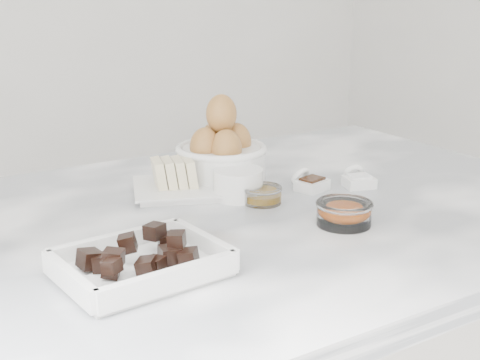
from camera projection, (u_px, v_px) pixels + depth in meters
name	position (u px, v px, depth m)	size (l,w,h in m)	color
marble_slab	(239.00, 222.00, 1.08)	(1.20, 0.80, 0.04)	white
chocolate_dish	(141.00, 259.00, 0.83)	(0.21, 0.17, 0.05)	white
butter_plate	(176.00, 182.00, 1.15)	(0.19, 0.19, 0.06)	white
sugar_ramekin	(238.00, 183.00, 1.13)	(0.08, 0.08, 0.05)	white
egg_bowl	(221.00, 154.00, 1.22)	(0.17, 0.17, 0.16)	white
honey_bowl	(262.00, 194.00, 1.11)	(0.07, 0.07, 0.03)	white
zest_bowl	(344.00, 212.00, 1.00)	(0.09, 0.09, 0.04)	white
vanilla_spoon	(309.00, 182.00, 1.18)	(0.06, 0.07, 0.04)	white
salt_spoon	(358.00, 179.00, 1.20)	(0.06, 0.07, 0.04)	white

